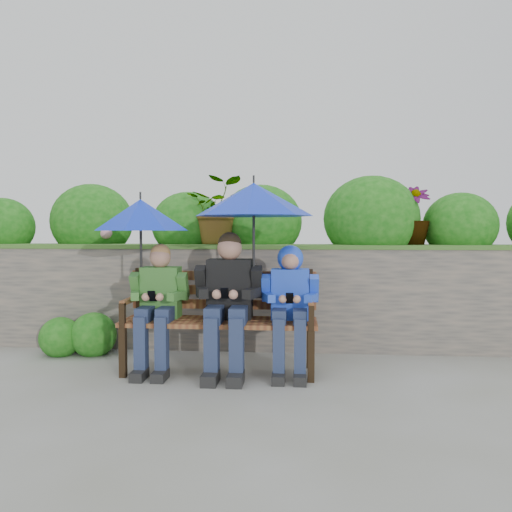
# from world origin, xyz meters

# --- Properties ---
(ground) EXTENTS (60.00, 60.00, 0.00)m
(ground) POSITION_xyz_m (0.00, 0.00, 0.00)
(ground) COLOR slate
(ground) RESTS_ON ground
(garden_backdrop) EXTENTS (8.00, 2.84, 1.75)m
(garden_backdrop) POSITION_xyz_m (0.01, 1.62, 0.60)
(garden_backdrop) COLOR #53514D
(garden_backdrop) RESTS_ON ground
(park_bench) EXTENTS (1.60, 0.47, 0.84)m
(park_bench) POSITION_xyz_m (-0.28, -0.07, 0.48)
(park_bench) COLOR black
(park_bench) RESTS_ON ground
(boy_left) EXTENTS (0.47, 0.55, 1.06)m
(boy_left) POSITION_xyz_m (-0.79, -0.14, 0.59)
(boy_left) COLOR #337026
(boy_left) RESTS_ON ground
(boy_middle) EXTENTS (0.55, 0.64, 1.16)m
(boy_middle) POSITION_xyz_m (-0.21, -0.15, 0.63)
(boy_middle) COLOR black
(boy_middle) RESTS_ON ground
(boy_right) EXTENTS (0.46, 0.56, 1.05)m
(boy_right) POSITION_xyz_m (0.30, -0.13, 0.62)
(boy_right) COLOR blue
(boy_right) RESTS_ON ground
(umbrella_left) EXTENTS (0.80, 0.80, 0.84)m
(umbrella_left) POSITION_xyz_m (-0.94, -0.11, 1.30)
(umbrella_left) COLOR #0926C4
(umbrella_left) RESTS_ON ground
(umbrella_right) EXTENTS (0.96, 0.96, 0.94)m
(umbrella_right) POSITION_xyz_m (-0.00, -0.12, 1.42)
(umbrella_right) COLOR #0926C4
(umbrella_right) RESTS_ON ground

